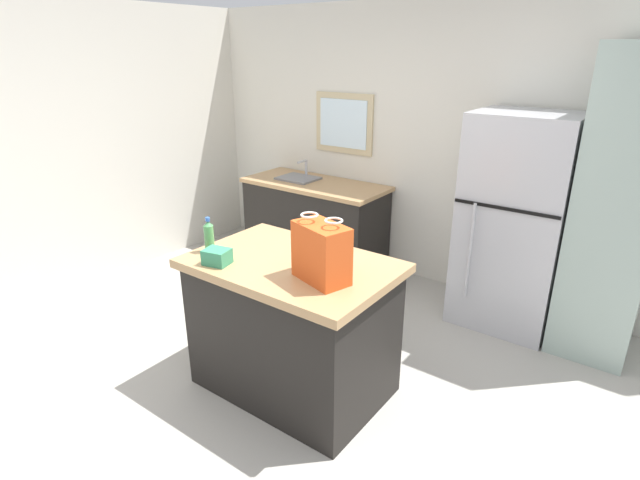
% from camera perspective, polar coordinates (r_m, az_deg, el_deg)
% --- Properties ---
extents(ground, '(6.55, 6.55, 0.00)m').
position_cam_1_polar(ground, '(3.47, -3.95, -17.80)').
color(ground, '#ADA89E').
extents(back_wall, '(5.46, 0.13, 2.59)m').
position_cam_1_polar(back_wall, '(4.80, 14.01, 9.96)').
color(back_wall, silver).
rests_on(back_wall, ground).
extents(left_wall, '(0.10, 4.67, 2.59)m').
position_cam_1_polar(left_wall, '(5.02, -29.20, 8.37)').
color(left_wall, silver).
rests_on(left_wall, ground).
extents(kitchen_island, '(1.28, 0.86, 0.93)m').
position_cam_1_polar(kitchen_island, '(3.32, -3.11, -9.77)').
color(kitchen_island, black).
rests_on(kitchen_island, ground).
extents(refrigerator, '(0.78, 0.71, 1.73)m').
position_cam_1_polar(refrigerator, '(4.27, 21.39, 1.79)').
color(refrigerator, '#B7B7BC').
rests_on(refrigerator, ground).
extents(tall_cabinet, '(0.53, 0.64, 2.22)m').
position_cam_1_polar(tall_cabinet, '(4.10, 30.89, 3.04)').
color(tall_cabinet, '#9EB2A8').
rests_on(tall_cabinet, ground).
extents(sink_counter, '(1.50, 0.66, 1.07)m').
position_cam_1_polar(sink_counter, '(5.27, -0.62, 2.04)').
color(sink_counter, black).
rests_on(sink_counter, ground).
extents(shopping_bag, '(0.37, 0.28, 0.38)m').
position_cam_1_polar(shopping_bag, '(2.80, 0.16, -1.43)').
color(shopping_bag, '#DB511E').
rests_on(shopping_bag, kitchen_island).
extents(small_box, '(0.18, 0.15, 0.10)m').
position_cam_1_polar(small_box, '(3.12, -11.69, -1.88)').
color(small_box, '#388E66').
rests_on(small_box, kitchen_island).
extents(bottle, '(0.06, 0.06, 0.24)m').
position_cam_1_polar(bottle, '(3.29, -12.57, 0.39)').
color(bottle, '#4C9956').
rests_on(bottle, kitchen_island).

